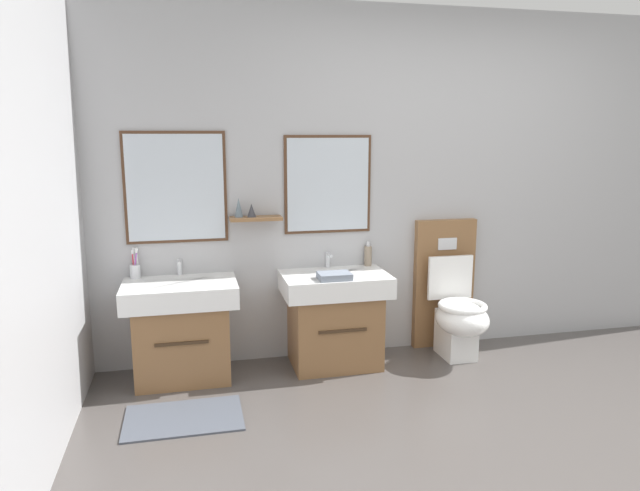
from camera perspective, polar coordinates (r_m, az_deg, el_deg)
The scene contains 11 objects.
ground_plane at distance 3.38m, azimuth 25.34°, elevation -20.21°, with size 6.63×5.07×0.10m, color #4C4744.
wall_back at distance 4.53m, azimuth 11.78°, elevation 6.06°, with size 5.43×0.27×2.54m.
bath_mat at distance 3.62m, azimuth -13.31°, elevation -16.25°, with size 0.68×0.44×0.01m, color #474C56.
vanity_sink_left at distance 4.04m, azimuth -13.51°, elevation -7.83°, with size 0.75×0.51×0.67m.
tap_on_left_sink at distance 4.11m, azimuth -13.73°, elevation -1.93°, with size 0.03×0.13×0.11m.
vanity_sink_right at distance 4.15m, azimuth 1.43°, elevation -6.98°, with size 0.75×0.51×0.67m.
tap_on_right_sink at distance 4.23m, azimuth 0.83°, elevation -1.26°, with size 0.03×0.13×0.11m.
toilet at distance 4.47m, azimuth 12.99°, elevation -5.75°, with size 0.48×0.62×1.00m.
toothbrush_cup at distance 4.12m, azimuth -17.80°, elevation -2.27°, with size 0.07×0.08×0.21m.
soap_dispenser at distance 4.30m, azimuth 4.76°, elevation -0.98°, with size 0.06×0.06×0.18m.
folded_hand_towel at distance 3.91m, azimuth 1.44°, elevation -3.03°, with size 0.22×0.16×0.04m, color gray.
Camera 1 is at (-1.90, -2.22, 1.65)m, focal length 32.37 mm.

